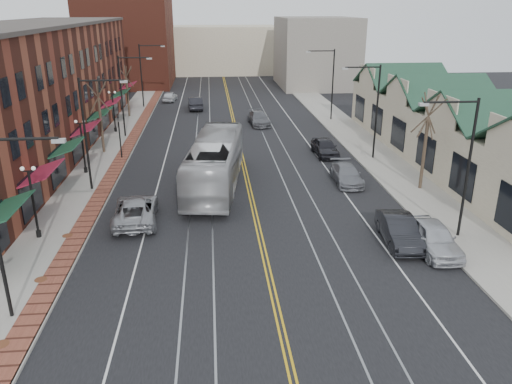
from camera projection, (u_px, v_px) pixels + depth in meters
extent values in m
plane|color=black|center=(276.00, 305.00, 22.58)|extent=(160.00, 160.00, 0.00)
cube|color=gray|center=(96.00, 173.00, 40.18)|extent=(4.00, 120.00, 0.15)
cube|color=gray|center=(386.00, 165.00, 42.24)|extent=(4.00, 120.00, 0.15)
cube|color=maroon|center=(25.00, 92.00, 44.21)|extent=(10.00, 50.00, 11.00)
cube|color=#B5A88B|center=(457.00, 138.00, 41.98)|extent=(8.00, 36.00, 4.60)
cube|color=maroon|center=(129.00, 42.00, 84.05)|extent=(14.00, 18.00, 14.00)
cube|color=#B5A88B|center=(222.00, 49.00, 100.29)|extent=(22.00, 14.00, 9.00)
cube|color=slate|center=(316.00, 52.00, 82.57)|extent=(12.00, 16.00, 11.00)
cylinder|color=black|center=(18.00, 139.00, 18.94)|extent=(3.00, 0.12, 0.12)
cube|color=#999999|center=(59.00, 141.00, 19.10)|extent=(0.50, 0.25, 0.15)
cylinder|color=black|center=(85.00, 135.00, 35.07)|extent=(0.16, 0.16, 8.00)
cylinder|color=black|center=(101.00, 80.00, 33.86)|extent=(3.00, 0.12, 0.12)
cube|color=#999999|center=(124.00, 82.00, 34.03)|extent=(0.50, 0.25, 0.15)
cylinder|color=black|center=(122.00, 97.00, 49.99)|extent=(0.16, 0.16, 8.00)
cylinder|color=black|center=(134.00, 58.00, 48.79)|extent=(3.00, 0.12, 0.12)
cube|color=#999999|center=(149.00, 59.00, 48.95)|extent=(0.50, 0.25, 0.15)
cylinder|color=black|center=(141.00, 76.00, 64.92)|extent=(0.16, 0.16, 8.00)
cylinder|color=black|center=(151.00, 46.00, 63.71)|extent=(3.00, 0.12, 0.12)
cube|color=#999999|center=(163.00, 46.00, 63.88)|extent=(0.50, 0.25, 0.15)
cylinder|color=black|center=(468.00, 170.00, 27.71)|extent=(0.16, 0.16, 8.00)
cylinder|color=black|center=(451.00, 102.00, 26.25)|extent=(3.00, 0.12, 0.12)
cube|color=#999999|center=(424.00, 104.00, 26.16)|extent=(0.50, 0.25, 0.15)
cylinder|color=black|center=(377.00, 112.00, 42.64)|extent=(0.16, 0.16, 8.00)
cylinder|color=black|center=(363.00, 67.00, 41.18)|extent=(3.00, 0.12, 0.12)
cube|color=#999999|center=(345.00, 69.00, 41.08)|extent=(0.50, 0.25, 0.15)
cylinder|color=black|center=(333.00, 85.00, 57.56)|extent=(0.16, 0.16, 8.00)
cylinder|color=black|center=(321.00, 51.00, 56.10)|extent=(3.00, 0.12, 0.12)
cube|color=#999999|center=(308.00, 52.00, 56.01)|extent=(0.50, 0.25, 0.15)
cylinder|color=black|center=(39.00, 234.00, 28.82)|extent=(0.28, 0.28, 0.40)
cylinder|color=black|center=(34.00, 205.00, 28.19)|extent=(0.14, 0.14, 4.00)
cube|color=black|center=(28.00, 171.00, 27.49)|extent=(0.60, 0.06, 0.06)
sphere|color=white|center=(22.00, 169.00, 27.41)|extent=(0.24, 0.24, 0.24)
sphere|color=white|center=(33.00, 168.00, 27.47)|extent=(0.24, 0.24, 0.24)
cylinder|color=black|center=(86.00, 170.00, 40.02)|extent=(0.28, 0.28, 0.40)
cylinder|color=black|center=(83.00, 148.00, 39.39)|extent=(0.14, 0.14, 4.00)
cube|color=black|center=(80.00, 123.00, 38.69)|extent=(0.60, 0.06, 0.06)
sphere|color=white|center=(76.00, 122.00, 38.61)|extent=(0.24, 0.24, 0.24)
sphere|color=white|center=(84.00, 121.00, 38.66)|extent=(0.24, 0.24, 0.24)
cylinder|color=black|center=(116.00, 130.00, 53.08)|extent=(0.28, 0.28, 0.40)
cylinder|color=black|center=(114.00, 113.00, 52.45)|extent=(0.14, 0.14, 4.00)
cube|color=black|center=(112.00, 94.00, 51.75)|extent=(0.60, 0.06, 0.06)
sphere|color=white|center=(109.00, 92.00, 51.67)|extent=(0.24, 0.24, 0.24)
sphere|color=white|center=(115.00, 92.00, 51.72)|extent=(0.24, 0.24, 0.24)
cylinder|color=#382B21|center=(101.00, 126.00, 44.85)|extent=(0.24, 0.24, 4.90)
cylinder|color=#382B21|center=(98.00, 97.00, 43.96)|extent=(0.58, 1.37, 2.90)
cylinder|color=#382B21|center=(98.00, 97.00, 43.96)|extent=(1.60, 0.66, 2.78)
cylinder|color=#382B21|center=(98.00, 97.00, 43.96)|extent=(0.53, 1.23, 2.96)
cylinder|color=#382B21|center=(98.00, 97.00, 43.96)|extent=(1.69, 1.03, 2.64)
cylinder|color=#382B21|center=(98.00, 97.00, 43.96)|extent=(1.78, 1.29, 2.48)
cylinder|color=#382B21|center=(128.00, 97.00, 59.84)|extent=(0.24, 0.24, 4.55)
cylinder|color=#382B21|center=(126.00, 77.00, 59.01)|extent=(0.55, 1.28, 2.69)
cylinder|color=#382B21|center=(126.00, 77.00, 59.01)|extent=(1.49, 0.62, 2.58)
cylinder|color=#382B21|center=(126.00, 77.00, 59.01)|extent=(0.50, 1.15, 2.75)
cylinder|color=#382B21|center=(126.00, 77.00, 59.01)|extent=(1.57, 0.97, 2.45)
cylinder|color=#382B21|center=(126.00, 77.00, 59.01)|extent=(1.66, 1.20, 2.30)
cylinder|color=#382B21|center=(424.00, 153.00, 35.74)|extent=(0.24, 0.24, 5.25)
cylinder|color=#382B21|center=(429.00, 116.00, 34.79)|extent=(0.61, 1.46, 3.10)
cylinder|color=#382B21|center=(429.00, 116.00, 34.79)|extent=(1.70, 0.70, 2.97)
cylinder|color=#382B21|center=(429.00, 116.00, 34.79)|extent=(0.56, 1.31, 3.17)
cylinder|color=#382B21|center=(429.00, 116.00, 34.79)|extent=(1.80, 1.10, 2.82)
cylinder|color=#382B21|center=(429.00, 116.00, 34.79)|extent=(1.90, 1.37, 2.65)
cylinder|color=#592D19|center=(1.00, 344.00, 19.70)|extent=(0.60, 0.60, 0.02)
cylinder|color=#592D19|center=(41.00, 279.00, 24.36)|extent=(0.60, 0.60, 0.02)
cylinder|color=#592D19|center=(68.00, 235.00, 29.03)|extent=(0.60, 0.60, 0.02)
cylinder|color=black|center=(120.00, 140.00, 43.45)|extent=(0.12, 0.12, 3.20)
imported|color=black|center=(118.00, 120.00, 42.83)|extent=(0.18, 0.15, 0.90)
imported|color=#B6B6B8|center=(215.00, 162.00, 36.76)|extent=(4.89, 13.78, 3.76)
imported|color=#989A9F|center=(136.00, 210.00, 31.04)|extent=(2.92, 5.78, 1.57)
imported|color=#BBBCC3|center=(434.00, 237.00, 27.28)|extent=(2.00, 4.82, 1.63)
imported|color=black|center=(399.00, 230.00, 28.20)|extent=(2.04, 4.88, 1.57)
imported|color=slate|center=(347.00, 174.00, 37.93)|extent=(2.04, 4.77, 1.37)
imported|color=black|center=(325.00, 147.00, 44.87)|extent=(2.01, 4.64, 1.56)
imported|color=black|center=(195.00, 103.00, 64.99)|extent=(2.09, 5.06, 1.63)
imported|color=#5A5B60|center=(259.00, 118.00, 56.52)|extent=(2.46, 5.24, 1.48)
imported|color=silver|center=(170.00, 96.00, 70.53)|extent=(2.14, 4.24, 1.39)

